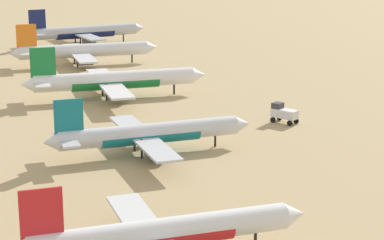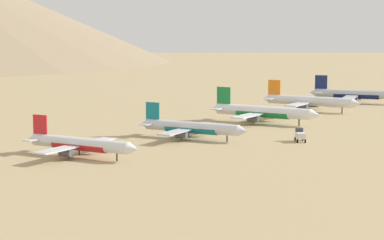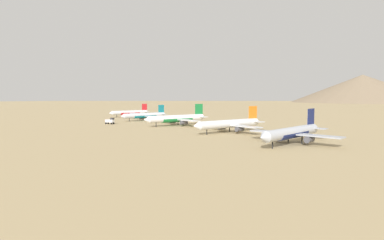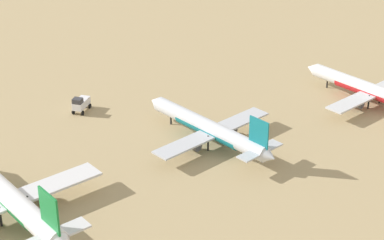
# 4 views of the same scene
# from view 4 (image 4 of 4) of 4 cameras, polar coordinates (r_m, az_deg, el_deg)

# --- Properties ---
(ground_plane) EXTENTS (1800.00, 1800.00, 0.00)m
(ground_plane) POSITION_cam_4_polar(r_m,az_deg,el_deg) (127.69, -13.65, -7.59)
(ground_plane) COLOR tan
(parked_jet_0) EXTENTS (35.94, 29.12, 10.38)m
(parked_jet_0) POSITION_cam_4_polar(r_m,az_deg,el_deg) (168.37, 14.21, 2.41)
(parked_jet_0) COLOR silver
(parked_jet_0) RESTS_ON ground
(parked_jet_1) EXTENTS (36.78, 29.84, 10.61)m
(parked_jet_1) POSITION_cam_4_polar(r_m,az_deg,el_deg) (145.28, 1.45, -0.70)
(parked_jet_1) COLOR silver
(parked_jet_1) RESTS_ON ground
(parked_jet_2) EXTENTS (42.54, 34.48, 12.29)m
(parked_jet_2) POSITION_cam_4_polar(r_m,az_deg,el_deg) (126.23, -14.84, -5.96)
(parked_jet_2) COLOR white
(parked_jet_2) RESTS_ON ground
(service_truck) EXTENTS (4.93, 5.69, 3.90)m
(service_truck) POSITION_cam_4_polar(r_m,az_deg,el_deg) (161.72, -9.07, 1.36)
(service_truck) COLOR silver
(service_truck) RESTS_ON ground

